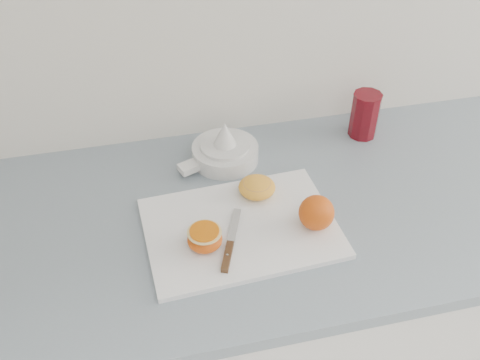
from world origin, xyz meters
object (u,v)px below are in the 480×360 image
Objects in this scene: half_orange at (205,238)px; red_tumbler at (364,116)px; counter at (295,320)px; cutting_board at (241,228)px; citrus_juicer at (224,150)px.

red_tumbler is at bearing 33.37° from half_orange.
cutting_board is (-0.16, -0.06, 0.45)m from counter.
half_orange is at bearing -154.47° from cutting_board.
counter is at bearing -136.07° from red_tumbler.
cutting_board is 1.95× the size of citrus_juicer.
counter is 36.44× the size of half_orange.
citrus_juicer is at bearing 86.37° from cutting_board.
half_orange is (-0.24, -0.10, 0.48)m from counter.
citrus_juicer reaches higher than counter.
citrus_juicer is at bearing 130.37° from counter.
counter is 12.71× the size of citrus_juicer.
counter is 0.58m from red_tumbler.
red_tumbler is at bearing 4.19° from citrus_juicer.
cutting_board is at bearing -160.28° from counter.
half_orange is 0.59× the size of red_tumbler.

